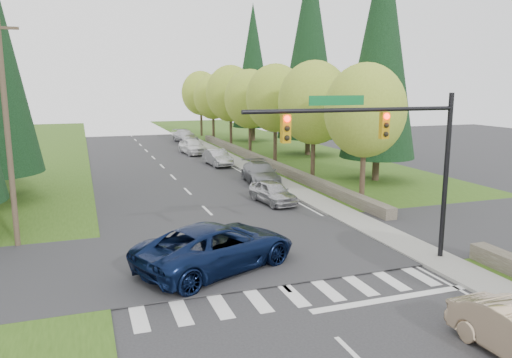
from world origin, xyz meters
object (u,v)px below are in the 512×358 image
suv_navy (217,246)px  parked_car_c (218,158)px  parked_car_a (273,192)px  parked_car_b (260,173)px  parked_car_d (193,146)px  parked_car_e (185,136)px

suv_navy → parked_car_c: bearing=-38.9°
parked_car_a → parked_car_b: parked_car_b is taller
parked_car_b → parked_car_c: parked_car_b is taller
suv_navy → parked_car_c: 25.22m
parked_car_c → parked_car_d: 7.94m
suv_navy → parked_car_e: (7.42, 42.91, -0.17)m
suv_navy → parked_car_b: suv_navy is taller
parked_car_d → parked_car_e: size_ratio=0.92×
parked_car_b → parked_car_d: size_ratio=1.10×
parked_car_d → parked_car_e: parked_car_d is taller
suv_navy → parked_car_b: (7.42, 15.58, -0.16)m
parked_car_c → parked_car_d: (-0.53, 7.92, 0.09)m
parked_car_d → parked_car_e: 10.73m
suv_navy → parked_car_a: 11.24m
parked_car_e → parked_car_a: bearing=-98.6°
suv_navy → parked_car_a: (6.02, 9.49, -0.24)m
parked_car_a → parked_car_e: (1.40, 33.43, 0.07)m
parked_car_b → parked_car_e: (0.00, 27.34, -0.01)m
parked_car_a → parked_car_b: bearing=69.5°
parked_car_d → parked_car_b: bearing=-91.4°
parked_car_b → parked_car_c: 8.82m
parked_car_c → parked_car_d: parked_car_d is taller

